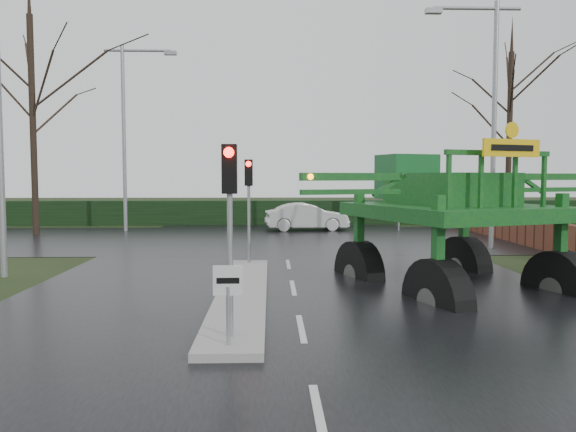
{
  "coord_description": "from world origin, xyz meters",
  "views": [
    {
      "loc": [
        -0.59,
        -10.72,
        2.97
      ],
      "look_at": [
        -0.16,
        3.08,
        2.0
      ],
      "focal_mm": 35.0,
      "sensor_mm": 36.0,
      "label": 1
    }
  ],
  "objects_px": {
    "white_sedan": "(307,230)",
    "traffic_signal_far": "(399,184)",
    "traffic_signal_mid": "(249,188)",
    "street_light_right": "(487,102)",
    "keep_left_sign": "(228,292)",
    "traffic_signal_near": "(230,199)",
    "street_light_left_far": "(129,121)",
    "crop_sprayer": "(432,196)",
    "street_light_left_near": "(8,72)"
  },
  "relations": [
    {
      "from": "street_light_left_near",
      "to": "traffic_signal_far",
      "type": "bearing_deg",
      "value": 43.63
    },
    {
      "from": "street_light_left_near",
      "to": "crop_sprayer",
      "type": "height_order",
      "value": "street_light_left_near"
    },
    {
      "from": "traffic_signal_near",
      "to": "street_light_left_far",
      "type": "distance_m",
      "value": 22.37
    },
    {
      "from": "keep_left_sign",
      "to": "crop_sprayer",
      "type": "height_order",
      "value": "crop_sprayer"
    },
    {
      "from": "traffic_signal_near",
      "to": "white_sedan",
      "type": "height_order",
      "value": "traffic_signal_near"
    },
    {
      "from": "crop_sprayer",
      "to": "white_sedan",
      "type": "height_order",
      "value": "crop_sprayer"
    },
    {
      "from": "street_light_right",
      "to": "keep_left_sign",
      "type": "bearing_deg",
      "value": -125.12
    },
    {
      "from": "traffic_signal_near",
      "to": "street_light_left_far",
      "type": "xyz_separation_m",
      "value": [
        -6.89,
        21.01,
        3.4
      ]
    },
    {
      "from": "keep_left_sign",
      "to": "white_sedan",
      "type": "height_order",
      "value": "keep_left_sign"
    },
    {
      "from": "keep_left_sign",
      "to": "traffic_signal_far",
      "type": "xyz_separation_m",
      "value": [
        7.8,
        21.51,
        1.53
      ]
    },
    {
      "from": "traffic_signal_far",
      "to": "street_light_left_far",
      "type": "distance_m",
      "value": 15.08
    },
    {
      "from": "keep_left_sign",
      "to": "street_light_left_near",
      "type": "distance_m",
      "value": 11.32
    },
    {
      "from": "traffic_signal_mid",
      "to": "crop_sprayer",
      "type": "bearing_deg",
      "value": -48.3
    },
    {
      "from": "street_light_left_near",
      "to": "crop_sprayer",
      "type": "relative_size",
      "value": 1.11
    },
    {
      "from": "street_light_right",
      "to": "crop_sprayer",
      "type": "relative_size",
      "value": 1.11
    },
    {
      "from": "traffic_signal_mid",
      "to": "crop_sprayer",
      "type": "xyz_separation_m",
      "value": [
        4.53,
        -5.09,
        -0.07
      ]
    },
    {
      "from": "keep_left_sign",
      "to": "street_light_right",
      "type": "height_order",
      "value": "street_light_right"
    },
    {
      "from": "crop_sprayer",
      "to": "white_sedan",
      "type": "distance_m",
      "value": 18.0
    },
    {
      "from": "crop_sprayer",
      "to": "keep_left_sign",
      "type": "bearing_deg",
      "value": -158.94
    },
    {
      "from": "street_light_left_near",
      "to": "traffic_signal_mid",
      "type": "bearing_deg",
      "value": 12.21
    },
    {
      "from": "street_light_left_near",
      "to": "street_light_right",
      "type": "distance_m",
      "value": 17.45
    },
    {
      "from": "traffic_signal_far",
      "to": "crop_sprayer",
      "type": "xyz_separation_m",
      "value": [
        -3.27,
        -17.6,
        -0.07
      ]
    },
    {
      "from": "crop_sprayer",
      "to": "street_light_left_far",
      "type": "bearing_deg",
      "value": 103.32
    },
    {
      "from": "keep_left_sign",
      "to": "white_sedan",
      "type": "xyz_separation_m",
      "value": [
        2.7,
        21.63,
        -1.06
      ]
    },
    {
      "from": "street_light_right",
      "to": "white_sedan",
      "type": "xyz_separation_m",
      "value": [
        -6.8,
        8.13,
        -5.99
      ]
    },
    {
      "from": "traffic_signal_mid",
      "to": "traffic_signal_far",
      "type": "height_order",
      "value": "same"
    },
    {
      "from": "keep_left_sign",
      "to": "traffic_signal_mid",
      "type": "height_order",
      "value": "traffic_signal_mid"
    },
    {
      "from": "street_light_right",
      "to": "street_light_left_near",
      "type": "bearing_deg",
      "value": -159.89
    },
    {
      "from": "traffic_signal_far",
      "to": "traffic_signal_near",
      "type": "bearing_deg",
      "value": 69.64
    },
    {
      "from": "traffic_signal_mid",
      "to": "traffic_signal_near",
      "type": "bearing_deg",
      "value": -90.0
    },
    {
      "from": "keep_left_sign",
      "to": "traffic_signal_near",
      "type": "height_order",
      "value": "traffic_signal_near"
    },
    {
      "from": "traffic_signal_near",
      "to": "crop_sprayer",
      "type": "xyz_separation_m",
      "value": [
        4.53,
        3.41,
        -0.07
      ]
    },
    {
      "from": "keep_left_sign",
      "to": "crop_sprayer",
      "type": "bearing_deg",
      "value": 40.75
    },
    {
      "from": "keep_left_sign",
      "to": "traffic_signal_mid",
      "type": "xyz_separation_m",
      "value": [
        0.0,
        8.99,
        1.53
      ]
    },
    {
      "from": "traffic_signal_mid",
      "to": "crop_sprayer",
      "type": "distance_m",
      "value": 6.81
    },
    {
      "from": "street_light_left_far",
      "to": "crop_sprayer",
      "type": "distance_m",
      "value": 21.27
    },
    {
      "from": "street_light_left_far",
      "to": "traffic_signal_near",
      "type": "bearing_deg",
      "value": -71.83
    },
    {
      "from": "traffic_signal_near",
      "to": "street_light_left_near",
      "type": "height_order",
      "value": "street_light_left_near"
    },
    {
      "from": "white_sedan",
      "to": "traffic_signal_far",
      "type": "bearing_deg",
      "value": -97.55
    },
    {
      "from": "street_light_right",
      "to": "traffic_signal_mid",
      "type": "bearing_deg",
      "value": -154.6
    },
    {
      "from": "traffic_signal_mid",
      "to": "street_light_left_far",
      "type": "relative_size",
      "value": 0.35
    },
    {
      "from": "traffic_signal_mid",
      "to": "traffic_signal_far",
      "type": "bearing_deg",
      "value": 58.07
    },
    {
      "from": "traffic_signal_mid",
      "to": "traffic_signal_far",
      "type": "xyz_separation_m",
      "value": [
        7.8,
        12.52,
        0.0
      ]
    },
    {
      "from": "traffic_signal_mid",
      "to": "street_light_left_near",
      "type": "xyz_separation_m",
      "value": [
        -6.89,
        -1.49,
        3.4
      ]
    },
    {
      "from": "white_sedan",
      "to": "street_light_left_near",
      "type": "bearing_deg",
      "value": 139.62
    },
    {
      "from": "traffic_signal_mid",
      "to": "traffic_signal_far",
      "type": "relative_size",
      "value": 1.0
    },
    {
      "from": "traffic_signal_mid",
      "to": "white_sedan",
      "type": "height_order",
      "value": "traffic_signal_mid"
    },
    {
      "from": "keep_left_sign",
      "to": "traffic_signal_near",
      "type": "distance_m",
      "value": 1.61
    },
    {
      "from": "white_sedan",
      "to": "traffic_signal_near",
      "type": "bearing_deg",
      "value": 166.52
    },
    {
      "from": "traffic_signal_near",
      "to": "street_light_right",
      "type": "bearing_deg",
      "value": 53.87
    }
  ]
}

